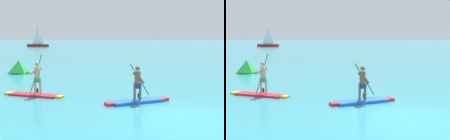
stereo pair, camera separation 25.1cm
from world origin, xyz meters
TOP-DOWN VIEW (x-y plane):
  - ground at (0.00, 0.00)m, footprint 440.00×440.00m
  - paddleboarder_near_left at (-6.33, 3.87)m, footprint 3.14×1.42m
  - paddleboarder_mid_center at (-1.40, 2.44)m, footprint 2.95×1.63m
  - race_marker_buoy at (-9.90, 12.60)m, footprint 1.97×1.97m
  - sailboat_left_horizon at (-22.40, 67.66)m, footprint 5.87×2.33m

SIDE VIEW (x-z plane):
  - ground at x=0.00m, z-range 0.00..0.00m
  - paddleboarder_mid_center at x=-1.40m, z-range -0.57..1.16m
  - paddleboarder_near_left at x=-6.33m, z-range -0.68..1.39m
  - race_marker_buoy at x=-9.90m, z-range -0.06..0.98m
  - sailboat_left_horizon at x=-22.40m, z-range -2.06..3.55m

